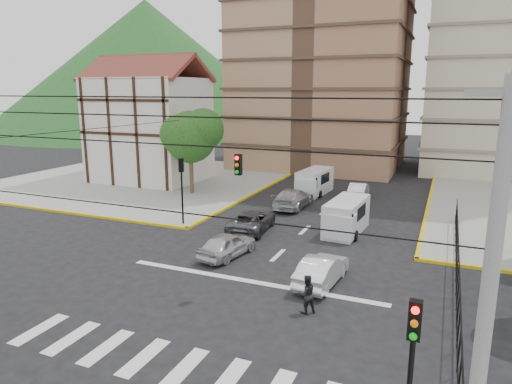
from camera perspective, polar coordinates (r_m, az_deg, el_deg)
The scene contains 21 objects.
ground at distance 21.10m, azimuth -2.08°, elevation -12.30°, with size 160.00×160.00×0.00m, color black.
sidewalk_nw at distance 47.56m, azimuth -13.83°, elevation 1.60°, with size 26.00×26.00×0.15m, color gray.
crosswalk_stripes at distance 16.53m, azimuth -11.48°, elevation -20.18°, with size 12.00×2.40×0.01m, color silver.
stop_line at distance 22.09m, azimuth -0.74°, elevation -11.09°, with size 13.00×0.40×0.01m, color silver.
tudor_building at distance 46.28m, azimuth -13.16°, elevation 7.81°, with size 10.80×8.05×12.23m.
distant_hill at distance 107.87m, azimuth -13.37°, elevation 15.04°, with size 70.00×70.00×28.00m, color #1C4A18.
park_fence at distance 23.57m, azimuth 23.66°, elevation -10.65°, with size 0.10×22.50×1.66m, color black, non-canonical shape.
tree_tudor at distance 39.06m, azimuth -8.10°, elevation 7.13°, with size 5.39×4.40×7.43m.
traffic_light_se at distance 11.13m, azimuth 18.84°, elevation -19.41°, with size 0.28×0.22×4.40m.
traffic_light_nw at distance 30.30m, azimuth -9.28°, elevation 1.48°, with size 0.28×0.22×4.40m.
traffic_light_hanging at distance 17.56m, azimuth -5.04°, elevation 2.78°, with size 18.00×9.12×0.92m.
utility_pole_se at distance 9.32m, azimuth 26.61°, elevation -15.12°, with size 1.40×0.28×9.00m.
van_right_lane at distance 29.32m, azimuth 11.14°, elevation -3.16°, with size 2.16×4.82×2.12m.
van_left_lane at distance 39.87m, azimuth 7.23°, elevation 1.19°, with size 2.28×4.89×2.14m.
car_silver_front_left at distance 24.99m, azimuth -3.60°, elevation -6.60°, with size 1.58×3.93×1.34m, color silver.
car_white_front_right at distance 21.83m, azimuth 8.23°, elevation -9.60°, with size 1.44×4.13×1.36m, color white.
car_grey_mid_left at distance 29.45m, azimuth -0.54°, elevation -3.57°, with size 2.21×4.80×1.33m, color #505257.
car_silver_rear_left at distance 35.23m, azimuth 4.66°, elevation -0.78°, with size 2.06×5.08×1.47m, color #B5B5BA.
car_darkgrey_mid_right at distance 34.35m, azimuth 10.71°, elevation -1.48°, with size 1.51×3.74×1.28m, color #29292C.
car_white_rear_right at distance 39.37m, azimuth 12.71°, elevation 0.25°, with size 1.38×3.96×1.30m, color white.
pedestrian_crosswalk at distance 19.03m, azimuth 6.32°, elevation -12.57°, with size 0.79×0.61×1.62m, color black.
Camera 1 is at (8.14, -17.31, 8.90)m, focal length 32.00 mm.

